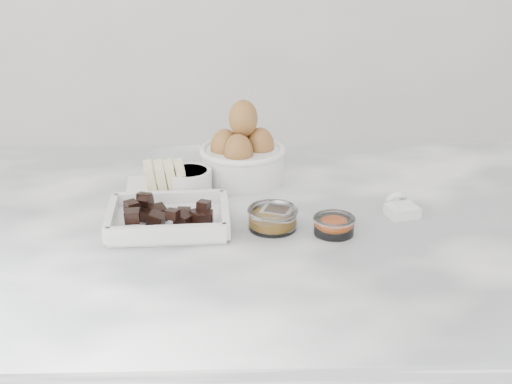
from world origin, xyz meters
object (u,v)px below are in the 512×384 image
(sugar_ramekin, at_px, (189,182))
(egg_bowl, at_px, (242,155))
(chocolate_dish, at_px, (168,215))
(zest_bowl, at_px, (334,224))
(vanilla_spoon, at_px, (278,216))
(honey_bowl, at_px, (273,218))
(salt_spoon, at_px, (401,208))
(butter_plate, at_px, (167,186))

(sugar_ramekin, xyz_separation_m, egg_bowl, (0.10, 0.08, 0.02))
(chocolate_dish, relative_size, zest_bowl, 2.98)
(chocolate_dish, xyz_separation_m, vanilla_spoon, (0.18, 0.01, -0.01))
(honey_bowl, relative_size, zest_bowl, 1.22)
(chocolate_dish, relative_size, salt_spoon, 2.87)
(egg_bowl, height_order, salt_spoon, egg_bowl)
(sugar_ramekin, distance_m, egg_bowl, 0.13)
(zest_bowl, height_order, salt_spoon, salt_spoon)
(chocolate_dish, bearing_deg, honey_bowl, -3.01)
(butter_plate, distance_m, salt_spoon, 0.41)
(honey_bowl, bearing_deg, butter_plate, 143.08)
(honey_bowl, relative_size, salt_spoon, 1.18)
(chocolate_dish, distance_m, sugar_ramekin, 0.13)
(egg_bowl, xyz_separation_m, vanilla_spoon, (0.06, -0.20, -0.04))
(egg_bowl, relative_size, salt_spoon, 2.32)
(chocolate_dish, bearing_deg, egg_bowl, 59.04)
(butter_plate, xyz_separation_m, vanilla_spoon, (0.19, -0.12, -0.01))
(butter_plate, distance_m, sugar_ramekin, 0.04)
(sugar_ramekin, height_order, egg_bowl, egg_bowl)
(butter_plate, xyz_separation_m, salt_spoon, (0.40, -0.09, -0.01))
(sugar_ramekin, height_order, vanilla_spoon, sugar_ramekin)
(sugar_ramekin, relative_size, honey_bowl, 1.00)
(salt_spoon, bearing_deg, egg_bowl, 147.48)
(chocolate_dish, height_order, zest_bowl, chocolate_dish)
(sugar_ramekin, bearing_deg, honey_bowl, -44.39)
(sugar_ramekin, relative_size, zest_bowl, 1.22)
(chocolate_dish, bearing_deg, zest_bowl, -6.82)
(zest_bowl, distance_m, vanilla_spoon, 0.10)
(butter_plate, xyz_separation_m, honey_bowl, (0.18, -0.14, -0.00))
(butter_plate, xyz_separation_m, sugar_ramekin, (0.04, 0.00, 0.00))
(butter_plate, bearing_deg, vanilla_spoon, -31.50)
(salt_spoon, bearing_deg, honey_bowl, -168.03)
(egg_bowl, bearing_deg, honey_bowl, -78.10)
(sugar_ramekin, xyz_separation_m, vanilla_spoon, (0.15, -0.12, -0.01))
(egg_bowl, distance_m, zest_bowl, 0.28)
(egg_bowl, bearing_deg, vanilla_spoon, -74.27)
(chocolate_dish, bearing_deg, sugar_ramekin, 78.54)
(sugar_ramekin, distance_m, vanilla_spoon, 0.19)
(egg_bowl, height_order, zest_bowl, egg_bowl)
(butter_plate, bearing_deg, chocolate_dish, -84.89)
(sugar_ramekin, bearing_deg, butter_plate, -173.89)
(egg_bowl, bearing_deg, salt_spoon, -32.52)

